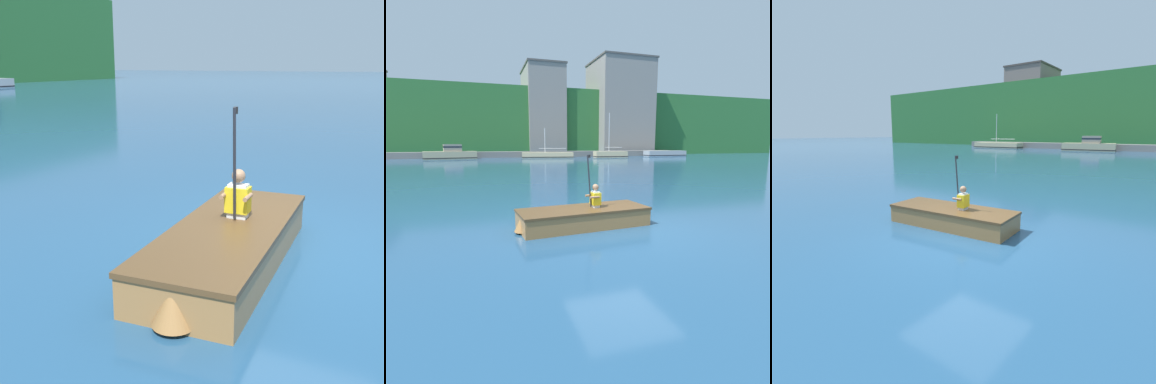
# 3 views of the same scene
# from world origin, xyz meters

# --- Properties ---
(ground_plane) EXTENTS (300.00, 300.00, 0.00)m
(ground_plane) POSITION_xyz_m (0.00, 0.00, 0.00)
(ground_plane) COLOR navy
(shoreline_ridge) EXTENTS (120.00, 20.00, 11.97)m
(shoreline_ridge) POSITION_xyz_m (0.00, 56.78, 5.98)
(shoreline_ridge) COLOR #2D6B33
(shoreline_ridge) RESTS_ON ground
(waterfront_office_block_center) EXTENTS (6.98, 11.19, 16.21)m
(waterfront_office_block_center) POSITION_xyz_m (7.79, 51.50, 8.12)
(waterfront_office_block_center) COLOR gray
(waterfront_office_block_center) RESTS_ON ground
(waterfront_apartment_right) EXTENTS (10.72, 8.05, 11.11)m
(waterfront_apartment_right) POSITION_xyz_m (16.21, 51.04, 5.56)
(waterfront_apartment_right) COLOR tan
(waterfront_apartment_right) RESTS_ON ground
(waterfront_tower_far) EXTENTS (10.67, 10.96, 17.92)m
(waterfront_tower_far) POSITION_xyz_m (22.71, 49.29, 8.97)
(waterfront_tower_far) COLOR gray
(waterfront_tower_far) RESTS_ON ground
(marina_dock) EXTENTS (58.97, 2.40, 0.90)m
(marina_dock) POSITION_xyz_m (0.00, 41.76, 0.45)
(marina_dock) COLOR slate
(marina_dock) RESTS_ON ground
(moored_boat_dock_west_end) EXTENTS (7.26, 2.24, 0.92)m
(moored_boat_dock_west_end) POSITION_xyz_m (26.66, 38.61, 0.43)
(moored_boat_dock_west_end) COLOR #9EA3A8
(moored_boat_dock_west_end) RESTS_ON ground
(moored_boat_dock_west_inner) EXTENTS (7.18, 3.54, 2.05)m
(moored_boat_dock_west_inner) POSITION_xyz_m (-7.73, 38.47, 0.74)
(moored_boat_dock_west_inner) COLOR #CCB789
(moored_boat_dock_west_inner) RESTS_ON ground
(moored_boat_dock_center_far) EXTENTS (5.23, 2.11, 6.76)m
(moored_boat_dock_center_far) POSITION_xyz_m (15.53, 36.58, 0.47)
(moored_boat_dock_center_far) COLOR #CCB789
(moored_boat_dock_center_far) RESTS_ON ground
(moored_boat_dock_east_inner) EXTENTS (7.95, 3.44, 4.43)m
(moored_boat_dock_east_inner) POSITION_xyz_m (5.96, 38.43, 0.38)
(moored_boat_dock_east_inner) COLOR #CCB789
(moored_boat_dock_east_inner) RESTS_ON ground
(rowboat_foreground) EXTENTS (3.58, 1.53, 0.49)m
(rowboat_foreground) POSITION_xyz_m (-0.92, 0.45, 0.27)
(rowboat_foreground) COLOR #A3703D
(rowboat_foreground) RESTS_ON ground
(person_paddler) EXTENTS (0.37, 0.38, 1.38)m
(person_paddler) POSITION_xyz_m (-0.54, 0.49, 0.77)
(person_paddler) COLOR silver
(person_paddler) RESTS_ON rowboat_foreground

